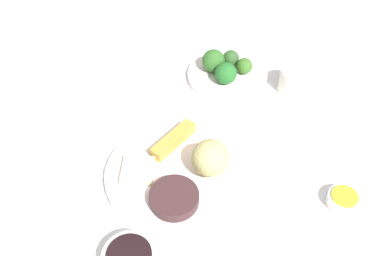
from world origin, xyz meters
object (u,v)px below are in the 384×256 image
at_px(main_plate, 174,173).
at_px(teacup, 294,80).
at_px(sauce_ramekin_hot_mustard, 343,199).
at_px(broccoli_plate, 227,75).

bearing_deg(main_plate, teacup, -123.40).
bearing_deg(sauce_ramekin_hot_mustard, broccoli_plate, -48.57).
height_order(main_plate, broccoli_plate, main_plate).
bearing_deg(sauce_ramekin_hot_mustard, teacup, -69.01).
relative_size(main_plate, broccoli_plate, 1.39).
bearing_deg(teacup, broccoli_plate, -3.13).
xyz_separation_m(broccoli_plate, sauce_ramekin_hot_mustard, (-0.28, 0.31, 0.00)).
bearing_deg(main_plate, broccoli_plate, -98.60).
bearing_deg(broccoli_plate, main_plate, 81.40).
xyz_separation_m(main_plate, broccoli_plate, (-0.05, -0.32, -0.00)).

